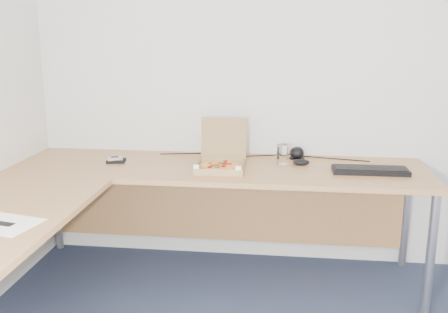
# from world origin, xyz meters

# --- Properties ---
(room_shell) EXTENTS (3.50, 3.50, 2.50)m
(room_shell) POSITION_xyz_m (0.00, 0.00, 1.25)
(room_shell) COLOR beige
(room_shell) RESTS_ON ground
(desk) EXTENTS (2.50, 2.20, 0.73)m
(desk) POSITION_xyz_m (-0.82, 0.97, 0.70)
(desk) COLOR #B27B47
(desk) RESTS_ON ground
(pizza_box) EXTENTS (0.28, 0.32, 0.28)m
(pizza_box) POSITION_xyz_m (-0.48, 1.33, 0.76)
(pizza_box) COLOR #A07E4E
(pizza_box) RESTS_ON desk
(drinking_glass) EXTENTS (0.07, 0.07, 0.12)m
(drinking_glass) POSITION_xyz_m (-0.12, 1.50, 0.79)
(drinking_glass) COLOR silver
(drinking_glass) RESTS_ON desk
(keyboard) EXTENTS (0.43, 0.16, 0.03)m
(keyboard) POSITION_xyz_m (0.39, 1.36, 0.74)
(keyboard) COLOR black
(keyboard) RESTS_ON desk
(mouse) EXTENTS (0.12, 0.09, 0.04)m
(mouse) POSITION_xyz_m (0.00, 1.48, 0.75)
(mouse) COLOR black
(mouse) RESTS_ON desk
(wallet) EXTENTS (0.12, 0.11, 0.02)m
(wallet) POSITION_xyz_m (-1.15, 1.41, 0.74)
(wallet) COLOR black
(wallet) RESTS_ON desk
(phone) EXTENTS (0.10, 0.08, 0.02)m
(phone) POSITION_xyz_m (-1.15, 1.40, 0.76)
(phone) COLOR #B2B5BA
(phone) RESTS_ON wallet
(paper_sheet) EXTENTS (0.35, 0.28, 0.00)m
(paper_sheet) POSITION_xyz_m (-1.29, 0.34, 0.73)
(paper_sheet) COLOR white
(paper_sheet) RESTS_ON desk
(dome_speaker) EXTENTS (0.10, 0.10, 0.09)m
(dome_speaker) POSITION_xyz_m (-0.02, 1.64, 0.77)
(dome_speaker) COLOR black
(dome_speaker) RESTS_ON desk
(cable_bundle) EXTENTS (0.66, 0.13, 0.01)m
(cable_bundle) POSITION_xyz_m (-0.27, 1.68, 0.73)
(cable_bundle) COLOR black
(cable_bundle) RESTS_ON desk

